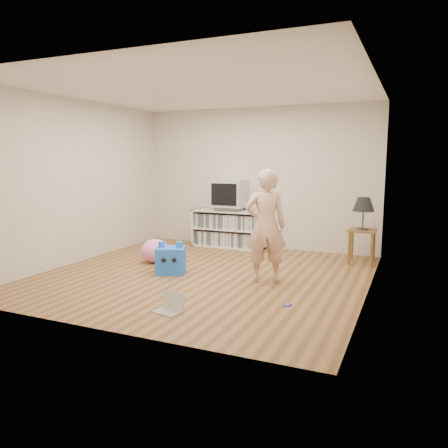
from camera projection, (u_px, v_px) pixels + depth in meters
ground at (204, 275)px, 6.31m from camera, size 4.50×4.50×0.00m
walls at (204, 185)px, 6.12m from camera, size 4.52×4.52×2.60m
ceiling at (203, 89)px, 5.93m from camera, size 4.50×4.50×0.01m
media_unit at (230, 229)px, 8.29m from camera, size 1.40×0.45×0.70m
dvd_deck at (229, 209)px, 8.22m from camera, size 0.45×0.35×0.07m
crt_tv at (229, 193)px, 8.17m from camera, size 0.60×0.53×0.50m
side_table at (362, 238)px, 6.95m from camera, size 0.42×0.42×0.55m
table_lamp at (364, 205)px, 6.87m from camera, size 0.34×0.34×0.52m
person at (266, 226)px, 5.87m from camera, size 0.66×0.57×1.53m
laptop at (171, 306)px, 4.79m from camera, size 0.34×0.30×0.21m
playing_cards at (287, 305)px, 4.98m from camera, size 0.09×0.10×0.02m
plush_blue at (171, 260)px, 6.37m from camera, size 0.50×0.45×0.47m
plush_pink at (155, 251)px, 7.05m from camera, size 0.51×0.51×0.38m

